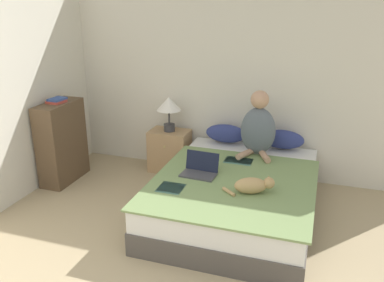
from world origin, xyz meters
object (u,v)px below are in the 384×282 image
(bookshelf, at_px, (62,142))
(pillow_near, at_px, (226,133))
(nightstand, at_px, (170,151))
(laptop_open, at_px, (200,170))
(book_stack_top, at_px, (57,101))
(cat_tabby, at_px, (253,185))
(pillow_far, at_px, (282,139))
(person_sitting, at_px, (258,128))
(bed, at_px, (236,195))
(table_lamp, at_px, (169,106))

(bookshelf, bearing_deg, pillow_near, 21.31)
(nightstand, xyz_separation_m, bookshelf, (-1.16, -0.70, 0.23))
(laptop_open, xyz_separation_m, book_stack_top, (-1.89, 0.30, 0.52))
(cat_tabby, relative_size, bookshelf, 0.48)
(pillow_far, relative_size, person_sitting, 0.69)
(person_sitting, xyz_separation_m, nightstand, (-1.19, 0.23, -0.51))
(bed, xyz_separation_m, nightstand, (-1.10, 0.88, 0.05))
(cat_tabby, distance_m, book_stack_top, 2.60)
(bed, distance_m, nightstand, 1.41)
(bed, height_order, bookshelf, bookshelf)
(pillow_far, bearing_deg, laptop_open, -124.62)
(nightstand, relative_size, book_stack_top, 2.57)
(bed, distance_m, pillow_near, 1.05)
(nightstand, bearing_deg, laptop_open, -53.97)
(pillow_near, xyz_separation_m, pillow_far, (0.70, 0.00, 0.00))
(cat_tabby, xyz_separation_m, bookshelf, (-2.49, 0.55, -0.05))
(table_lamp, bearing_deg, bookshelf, -148.87)
(nightstand, height_order, table_lamp, table_lamp)
(cat_tabby, relative_size, nightstand, 0.87)
(pillow_near, height_order, nightstand, pillow_near)
(pillow_far, distance_m, person_sitting, 0.43)
(table_lamp, bearing_deg, person_sitting, -11.00)
(nightstand, xyz_separation_m, table_lamp, (0.00, 0.00, 0.61))
(pillow_near, distance_m, laptop_open, 1.05)
(bookshelf, bearing_deg, table_lamp, 31.13)
(person_sitting, relative_size, cat_tabby, 1.57)
(book_stack_top, bearing_deg, person_sitting, 11.31)
(cat_tabby, relative_size, laptop_open, 1.30)
(cat_tabby, height_order, laptop_open, laptop_open)
(person_sitting, relative_size, book_stack_top, 3.50)
(nightstand, bearing_deg, table_lamp, 76.88)
(person_sitting, xyz_separation_m, book_stack_top, (-2.35, -0.47, 0.25))
(table_lamp, bearing_deg, laptop_open, -54.01)
(nightstand, bearing_deg, bookshelf, -148.90)
(laptop_open, height_order, bookshelf, bookshelf)
(table_lamp, bearing_deg, pillow_far, 1.75)
(pillow_far, height_order, cat_tabby, pillow_far)
(cat_tabby, height_order, book_stack_top, book_stack_top)
(pillow_near, relative_size, book_stack_top, 2.40)
(table_lamp, xyz_separation_m, bookshelf, (-1.16, -0.70, -0.38))
(pillow_near, distance_m, table_lamp, 0.81)
(person_sitting, xyz_separation_m, cat_tabby, (0.14, -1.02, -0.24))
(pillow_near, xyz_separation_m, table_lamp, (-0.75, -0.04, 0.30))
(nightstand, distance_m, table_lamp, 0.61)
(laptop_open, bearing_deg, bookshelf, 174.51)
(nightstand, bearing_deg, cat_tabby, -43.18)
(pillow_far, distance_m, book_stack_top, 2.75)
(nightstand, relative_size, table_lamp, 1.22)
(laptop_open, distance_m, book_stack_top, 1.98)
(bookshelf, bearing_deg, laptop_open, -9.06)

